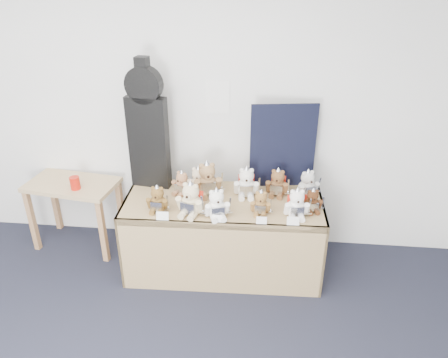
# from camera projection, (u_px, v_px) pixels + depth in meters

# --- Properties ---
(room_shell) EXTENTS (6.00, 6.00, 6.00)m
(room_shell) POSITION_uv_depth(u_px,v_px,m) (218.00, 97.00, 3.79)
(room_shell) COLOR white
(room_shell) RESTS_ON floor
(display_table) EXTENTS (1.71, 0.76, 0.70)m
(display_table) POSITION_uv_depth(u_px,v_px,m) (223.00, 220.00, 3.70)
(display_table) COLOR #9C844F
(display_table) RESTS_ON floor
(side_table) EXTENTS (0.87, 0.57, 0.68)m
(side_table) POSITION_uv_depth(u_px,v_px,m) (74.00, 194.00, 4.09)
(side_table) COLOR tan
(side_table) RESTS_ON floor
(guitar_case) EXTENTS (0.36, 0.15, 1.14)m
(guitar_case) POSITION_uv_depth(u_px,v_px,m) (147.00, 126.00, 3.69)
(guitar_case) COLOR black
(guitar_case) RESTS_ON display_table
(navy_board) EXTENTS (0.57, 0.11, 0.76)m
(navy_board) POSITION_uv_depth(u_px,v_px,m) (283.00, 146.00, 3.77)
(navy_board) COLOR black
(navy_board) RESTS_ON display_table
(red_cup) EXTENTS (0.09, 0.09, 0.12)m
(red_cup) POSITION_uv_depth(u_px,v_px,m) (75.00, 183.00, 3.90)
(red_cup) COLOR red
(red_cup) RESTS_ON side_table
(teddy_front_far_left) EXTENTS (0.20, 0.16, 0.25)m
(teddy_front_far_left) POSITION_uv_depth(u_px,v_px,m) (158.00, 200.00, 3.51)
(teddy_front_far_left) COLOR brown
(teddy_front_far_left) RESTS_ON display_table
(teddy_front_left) EXTENTS (0.26, 0.24, 0.31)m
(teddy_front_left) POSITION_uv_depth(u_px,v_px,m) (191.00, 200.00, 3.46)
(teddy_front_left) COLOR beige
(teddy_front_left) RESTS_ON display_table
(teddy_front_centre) EXTENTS (0.23, 0.21, 0.28)m
(teddy_front_centre) POSITION_uv_depth(u_px,v_px,m) (217.00, 205.00, 3.42)
(teddy_front_centre) COLOR white
(teddy_front_centre) RESTS_ON display_table
(teddy_front_right) EXTENTS (0.18, 0.15, 0.23)m
(teddy_front_right) POSITION_uv_depth(u_px,v_px,m) (261.00, 203.00, 3.48)
(teddy_front_right) COLOR olive
(teddy_front_right) RESTS_ON display_table
(teddy_front_far_right) EXTENTS (0.22, 0.19, 0.27)m
(teddy_front_far_right) POSITION_uv_depth(u_px,v_px,m) (297.00, 204.00, 3.43)
(teddy_front_far_right) COLOR white
(teddy_front_far_right) RESTS_ON display_table
(teddy_front_end) EXTENTS (0.18, 0.16, 0.22)m
(teddy_front_end) POSITION_uv_depth(u_px,v_px,m) (312.00, 201.00, 3.51)
(teddy_front_end) COLOR #4D2D1A
(teddy_front_end) RESTS_ON display_table
(teddy_back_left) EXTENTS (0.22, 0.18, 0.27)m
(teddy_back_left) POSITION_uv_depth(u_px,v_px,m) (199.00, 181.00, 3.78)
(teddy_back_left) COLOR beige
(teddy_back_left) RESTS_ON display_table
(teddy_back_centre_left) EXTENTS (0.28, 0.25, 0.33)m
(teddy_back_centre_left) POSITION_uv_depth(u_px,v_px,m) (207.00, 180.00, 3.74)
(teddy_back_centre_left) COLOR #9C774E
(teddy_back_centre_left) RESTS_ON display_table
(teddy_back_centre_right) EXTENTS (0.24, 0.21, 0.30)m
(teddy_back_centre_right) POSITION_uv_depth(u_px,v_px,m) (246.00, 183.00, 3.72)
(teddy_back_centre_right) COLOR white
(teddy_back_centre_right) RESTS_ON display_table
(teddy_back_right) EXTENTS (0.22, 0.20, 0.27)m
(teddy_back_right) POSITION_uv_depth(u_px,v_px,m) (277.00, 183.00, 3.74)
(teddy_back_right) COLOR brown
(teddy_back_right) RESTS_ON display_table
(teddy_back_end) EXTENTS (0.22, 0.21, 0.27)m
(teddy_back_end) POSITION_uv_depth(u_px,v_px,m) (307.00, 185.00, 3.72)
(teddy_back_end) COLOR silver
(teddy_back_end) RESTS_ON display_table
(teddy_back_far_left) EXTENTS (0.19, 0.19, 0.23)m
(teddy_back_far_left) POSITION_uv_depth(u_px,v_px,m) (182.00, 184.00, 3.77)
(teddy_back_far_left) COLOR #A3714C
(teddy_back_far_left) RESTS_ON display_table
(entry_card_a) EXTENTS (0.10, 0.02, 0.07)m
(entry_card_a) POSITION_uv_depth(u_px,v_px,m) (162.00, 216.00, 3.41)
(entry_card_a) COLOR white
(entry_card_a) RESTS_ON display_table
(entry_card_b) EXTENTS (0.08, 0.02, 0.06)m
(entry_card_b) POSITION_uv_depth(u_px,v_px,m) (217.00, 219.00, 3.38)
(entry_card_b) COLOR white
(entry_card_b) RESTS_ON display_table
(entry_card_c) EXTENTS (0.08, 0.02, 0.06)m
(entry_card_c) POSITION_uv_depth(u_px,v_px,m) (262.00, 220.00, 3.36)
(entry_card_c) COLOR white
(entry_card_c) RESTS_ON display_table
(entry_card_d) EXTENTS (0.10, 0.02, 0.07)m
(entry_card_d) POSITION_uv_depth(u_px,v_px,m) (293.00, 221.00, 3.35)
(entry_card_d) COLOR white
(entry_card_d) RESTS_ON display_table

